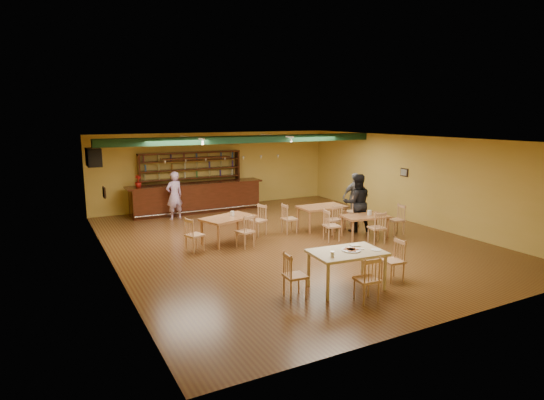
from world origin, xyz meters
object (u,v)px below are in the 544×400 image
patron_bar (174,196)px  bar_counter (197,198)px  dining_table_b (322,217)px  dining_table_a (229,230)px  near_table (346,270)px  dining_table_d (365,226)px  patron_right_a (357,203)px

patron_bar → bar_counter: bearing=-156.4°
bar_counter → patron_bar: (-1.09, -0.83, 0.30)m
dining_table_b → patron_bar: size_ratio=0.88×
dining_table_b → patron_bar: 5.31m
dining_table_b → dining_table_a: bearing=-177.2°
dining_table_a → near_table: bearing=-97.2°
bar_counter → near_table: bearing=-87.9°
dining_table_b → bar_counter: bearing=123.6°
dining_table_b → patron_bar: bearing=138.6°
dining_table_d → patron_bar: patron_bar is taller
near_table → patron_bar: size_ratio=0.89×
bar_counter → dining_table_b: bearing=-57.7°
dining_table_a → patron_bar: patron_bar is taller
dining_table_a → dining_table_b: size_ratio=1.01×
dining_table_a → bar_counter: bearing=65.0°
dining_table_a → dining_table_d: bearing=-38.2°
dining_table_d → near_table: (-3.02, -3.08, 0.07)m
bar_counter → dining_table_a: size_ratio=3.42×
dining_table_a → dining_table_d: dining_table_a is taller
dining_table_a → dining_table_b: (3.33, 0.08, -0.00)m
near_table → dining_table_a: bearing=105.8°
bar_counter → patron_right_a: (3.59, -5.21, 0.36)m
dining_table_d → dining_table_a: bearing=168.1°
dining_table_b → near_table: size_ratio=0.98×
bar_counter → patron_bar: size_ratio=3.02×
patron_right_a → bar_counter: bearing=-36.0°
dining_table_a → patron_right_a: (4.13, -0.72, 0.54)m
bar_counter → dining_table_d: 6.80m
dining_table_d → patron_right_a: size_ratio=0.73×
near_table → patron_bar: (-1.42, 8.16, 0.45)m
bar_counter → dining_table_a: bar_counter is taller
near_table → patron_bar: patron_bar is taller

